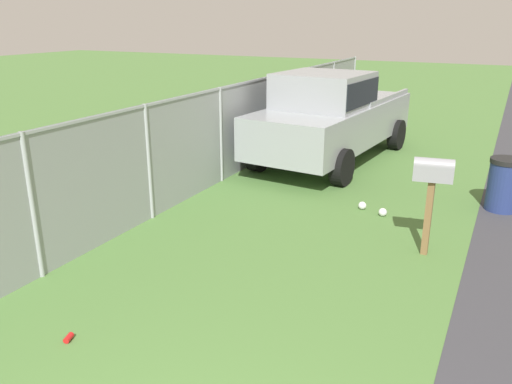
% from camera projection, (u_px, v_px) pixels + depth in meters
% --- Properties ---
extents(mailbox, '(0.28, 0.55, 1.42)m').
position_uv_depth(mailbox, '(433.00, 178.00, 7.03)').
color(mailbox, brown).
rests_on(mailbox, ground).
extents(pickup_truck, '(5.55, 2.61, 2.09)m').
position_uv_depth(pickup_truck, '(331.00, 114.00, 11.84)').
color(pickup_truck, '#93999E').
rests_on(pickup_truck, ground).
extents(trash_bin, '(0.57, 0.57, 0.93)m').
position_uv_depth(trash_bin, '(504.00, 184.00, 8.93)').
color(trash_bin, navy).
rests_on(trash_bin, ground).
extents(fence_section, '(16.41, 0.07, 1.93)m').
position_uv_depth(fence_section, '(247.00, 122.00, 11.36)').
color(fence_section, '#9EA3A8').
rests_on(fence_section, ground).
extents(litter_can_by_mailbox, '(0.13, 0.10, 0.07)m').
position_uv_depth(litter_can_by_mailbox, '(69.00, 338.00, 5.40)').
color(litter_can_by_mailbox, red).
rests_on(litter_can_by_mailbox, ground).
extents(litter_bag_far_scatter, '(0.14, 0.14, 0.14)m').
position_uv_depth(litter_bag_far_scatter, '(383.00, 212.00, 8.78)').
color(litter_bag_far_scatter, silver).
rests_on(litter_bag_far_scatter, ground).
extents(litter_bag_midfield_b, '(0.14, 0.14, 0.14)m').
position_uv_depth(litter_bag_midfield_b, '(362.00, 206.00, 9.09)').
color(litter_bag_midfield_b, silver).
rests_on(litter_bag_midfield_b, ground).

